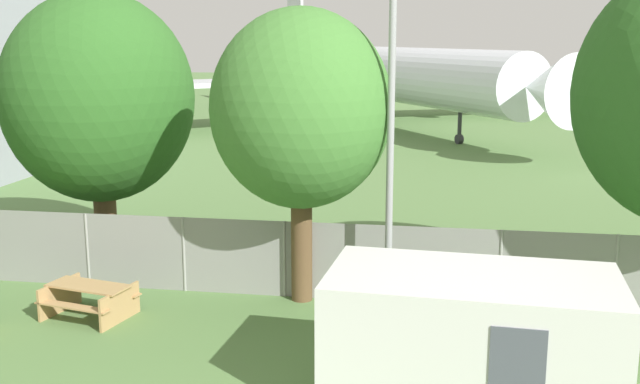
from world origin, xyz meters
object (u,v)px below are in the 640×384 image
airplane (373,73)px  portable_cabin (471,340)px  picnic_bench_open_grass (89,297)px  tree_far_right (301,110)px  tree_behind_benches (98,98)px

airplane → portable_cabin: bearing=-24.8°
portable_cabin → picnic_bench_open_grass: bearing=165.6°
airplane → picnic_bench_open_grass: size_ratio=17.43×
airplane → tree_far_right: airplane is taller
tree_behind_benches → tree_far_right: (5.98, -2.19, -0.02)m
airplane → picnic_bench_open_grass: (-2.77, -39.09, -3.16)m
picnic_bench_open_grass → tree_far_right: size_ratio=0.31×
portable_cabin → tree_behind_benches: (-9.78, 6.83, 3.43)m
picnic_bench_open_grass → tree_behind_benches: tree_behind_benches is taller
portable_cabin → tree_behind_benches: size_ratio=0.67×
tree_far_right → airplane: bearing=92.7°
portable_cabin → picnic_bench_open_grass: (-8.33, 2.74, -0.68)m
portable_cabin → tree_behind_benches: 12.42m
airplane → tree_behind_benches: (-4.22, -35.00, 0.95)m
airplane → tree_far_right: (1.76, -37.19, 0.93)m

